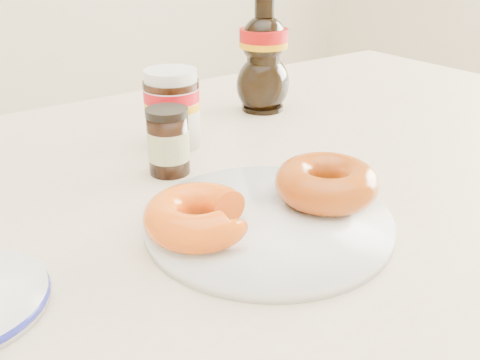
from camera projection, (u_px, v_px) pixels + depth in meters
dining_table at (263, 234)px, 0.71m from camera, size 1.40×0.90×0.75m
plate at (268, 221)px, 0.56m from camera, size 0.26×0.26×0.01m
donut_bitten at (198, 216)px, 0.52m from camera, size 0.11×0.11×0.04m
donut_whole at (326, 183)px, 0.58m from camera, size 0.15×0.15×0.04m
nutella_jar at (172, 106)px, 0.74m from camera, size 0.08×0.08×0.11m
syrup_bottle at (263, 56)px, 0.88m from camera, size 0.11×0.10×0.18m
dark_jar at (168, 142)px, 0.67m from camera, size 0.05×0.05×0.08m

